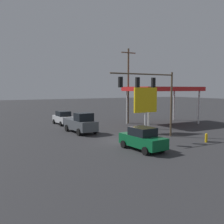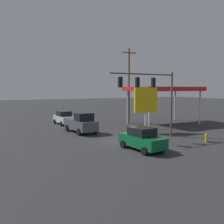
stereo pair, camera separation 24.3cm
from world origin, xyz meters
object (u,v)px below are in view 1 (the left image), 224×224
object	(u,v)px
utility_pole	(128,84)
price_sign	(146,101)
sedan_waiting	(142,139)
fire_hydrant	(206,138)
sedan_far	(63,118)
pickup_parked	(81,123)
traffic_signal_assembly	(150,89)

from	to	relation	value
utility_pole	price_sign	xyz separation A→B (m)	(2.66, 7.88, -2.09)
sedan_waiting	fire_hydrant	distance (m)	7.18
price_sign	fire_hydrant	bearing A→B (deg)	105.09
sedan_waiting	utility_pole	bearing A→B (deg)	147.09
sedan_far	sedan_waiting	xyz separation A→B (m)	(-1.08, 17.80, 0.00)
sedan_far	pickup_parked	world-z (taller)	pickup_parked
utility_pole	price_sign	world-z (taller)	utility_pole
utility_pole	fire_hydrant	distance (m)	16.00
traffic_signal_assembly	sedan_waiting	xyz separation A→B (m)	(3.42, 3.43, -4.18)
price_sign	pickup_parked	xyz separation A→B (m)	(6.65, -3.56, -2.59)
traffic_signal_assembly	utility_pole	distance (m)	11.95
traffic_signal_assembly	sedan_far	size ratio (longest dim) A/B	1.69
traffic_signal_assembly	price_sign	bearing A→B (deg)	-119.34
sedan_far	traffic_signal_assembly	bearing A→B (deg)	14.70
sedan_far	fire_hydrant	size ratio (longest dim) A/B	5.09
sedan_waiting	sedan_far	bearing A→B (deg)	179.09
utility_pole	price_sign	size ratio (longest dim) A/B	2.08
sedan_far	sedan_waiting	bearing A→B (deg)	0.78
price_sign	sedan_waiting	distance (m)	8.86
traffic_signal_assembly	price_sign	world-z (taller)	traffic_signal_assembly
sedan_waiting	fire_hydrant	world-z (taller)	sedan_waiting
traffic_signal_assembly	sedan_waiting	distance (m)	6.40
traffic_signal_assembly	fire_hydrant	world-z (taller)	traffic_signal_assembly
fire_hydrant	pickup_parked	bearing A→B (deg)	-51.37
sedan_waiting	pickup_parked	size ratio (longest dim) A/B	0.85
pickup_parked	price_sign	bearing A→B (deg)	57.98
utility_pole	sedan_far	xyz separation A→B (m)	(8.96, -3.31, -4.84)
traffic_signal_assembly	pickup_parked	bearing A→B (deg)	-54.25
sedan_far	fire_hydrant	distance (m)	20.13
sedan_far	sedan_waiting	world-z (taller)	same
traffic_signal_assembly	utility_pole	size ratio (longest dim) A/B	0.69
price_sign	sedan_far	bearing A→B (deg)	-60.65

